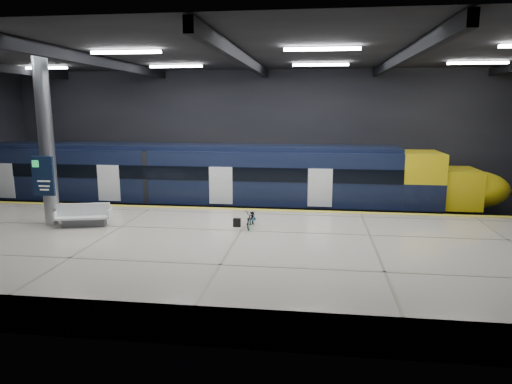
# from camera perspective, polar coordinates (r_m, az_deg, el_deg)

# --- Properties ---
(ground) EXTENTS (30.00, 30.00, 0.00)m
(ground) POSITION_cam_1_polar(r_m,az_deg,el_deg) (19.46, -1.38, -7.17)
(ground) COLOR black
(ground) RESTS_ON ground
(room_shell) EXTENTS (30.10, 16.10, 8.05)m
(room_shell) POSITION_cam_1_polar(r_m,az_deg,el_deg) (18.53, -1.46, 9.91)
(room_shell) COLOR black
(room_shell) RESTS_ON ground
(platform) EXTENTS (30.00, 11.00, 1.10)m
(platform) POSITION_cam_1_polar(r_m,az_deg,el_deg) (16.95, -2.70, -7.97)
(platform) COLOR beige
(platform) RESTS_ON ground
(safety_strip) EXTENTS (30.00, 0.40, 0.01)m
(safety_strip) POSITION_cam_1_polar(r_m,az_deg,el_deg) (21.79, -0.28, -2.21)
(safety_strip) COLOR gold
(safety_strip) RESTS_ON platform
(rails) EXTENTS (30.00, 1.52, 0.16)m
(rails) POSITION_cam_1_polar(r_m,az_deg,el_deg) (24.68, 0.58, -3.12)
(rails) COLOR gray
(rails) RESTS_ON ground
(train) EXTENTS (29.40, 2.84, 3.79)m
(train) POSITION_cam_1_polar(r_m,az_deg,el_deg) (24.84, -6.48, 1.56)
(train) COLOR black
(train) RESTS_ON ground
(bench) EXTENTS (2.33, 1.44, 0.96)m
(bench) POSITION_cam_1_polar(r_m,az_deg,el_deg) (20.07, -20.68, -3.06)
(bench) COLOR #595B60
(bench) RESTS_ON platform
(bicycle) EXTENTS (0.57, 1.49, 0.77)m
(bicycle) POSITION_cam_1_polar(r_m,az_deg,el_deg) (18.59, -0.58, -3.26)
(bicycle) COLOR #99999E
(bicycle) RESTS_ON platform
(pannier_bag) EXTENTS (0.30, 0.18, 0.35)m
(pannier_bag) POSITION_cam_1_polar(r_m,az_deg,el_deg) (18.74, -2.40, -3.83)
(pannier_bag) COLOR black
(pannier_bag) RESTS_ON platform
(info_column) EXTENTS (0.90, 0.78, 6.90)m
(info_column) POSITION_cam_1_polar(r_m,az_deg,el_deg) (20.46, -24.76, 5.49)
(info_column) COLOR #9EA0A5
(info_column) RESTS_ON platform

